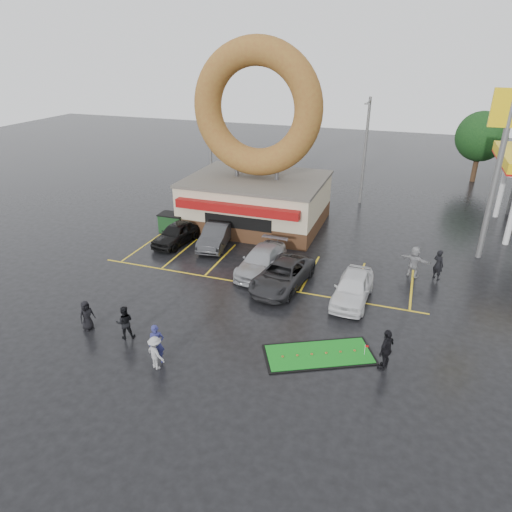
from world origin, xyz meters
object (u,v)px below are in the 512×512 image
(streetlight_left, at_px, (210,141))
(person_blue, at_px, (157,344))
(car_dgrey, at_px, (217,235))
(car_black, at_px, (177,233))
(car_silver, at_px, (261,260))
(person_cameraman, at_px, (386,349))
(car_grey, at_px, (282,275))
(car_white, at_px, (353,288))
(streetlight_mid, at_px, (365,149))
(putting_green, at_px, (319,354))
(dumpster, at_px, (173,223))
(shell_sign, at_px, (503,145))
(donut_shop, at_px, (256,168))

(streetlight_left, xyz_separation_m, person_blue, (8.60, -24.68, -3.85))
(car_dgrey, bearing_deg, car_black, -175.81)
(streetlight_left, height_order, car_silver, streetlight_left)
(car_black, distance_m, person_cameraman, 17.76)
(person_blue, bearing_deg, car_grey, 39.16)
(car_dgrey, xyz_separation_m, car_white, (10.11, -4.50, 0.01))
(car_dgrey, distance_m, car_silver, 5.09)
(streetlight_mid, bearing_deg, car_grey, -97.21)
(streetlight_left, xyz_separation_m, car_silver, (10.06, -14.70, -4.05))
(car_black, relative_size, putting_green, 0.82)
(car_grey, xyz_separation_m, dumpster, (-10.25, 5.57, -0.08))
(car_dgrey, distance_m, car_grey, 7.36)
(car_black, xyz_separation_m, dumpster, (-1.41, 1.94, -0.10))
(car_dgrey, bearing_deg, shell_sign, 5.62)
(car_dgrey, relative_size, dumpster, 2.61)
(person_cameraman, bearing_deg, car_black, -98.63)
(car_dgrey, height_order, car_grey, car_dgrey)
(car_silver, relative_size, car_grey, 0.97)
(streetlight_mid, bearing_deg, car_white, -83.72)
(donut_shop, xyz_separation_m, shell_sign, (16.00, -0.97, 2.91))
(streetlight_left, relative_size, car_silver, 1.78)
(person_cameraman, bearing_deg, car_white, -134.66)
(car_black, distance_m, car_white, 13.51)
(donut_shop, height_order, person_cameraman, donut_shop)
(car_white, xyz_separation_m, person_cameraman, (2.22, -5.36, 0.19))
(car_black, relative_size, car_dgrey, 0.93)
(streetlight_left, xyz_separation_m, car_black, (2.99, -12.50, -4.04))
(car_white, xyz_separation_m, dumpster, (-14.33, 5.85, -0.13))
(streetlight_mid, xyz_separation_m, putting_green, (1.27, -22.87, -4.74))
(car_black, bearing_deg, car_silver, -10.41)
(shell_sign, xyz_separation_m, putting_green, (-7.73, -13.95, -7.34))
(donut_shop, height_order, dumpster, donut_shop)
(streetlight_mid, bearing_deg, person_cameraman, -79.72)
(donut_shop, distance_m, person_cameraman, 18.87)
(streetlight_left, distance_m, putting_green, 27.09)
(car_grey, bearing_deg, streetlight_mid, 90.77)
(car_white, bearing_deg, car_grey, 178.44)
(streetlight_left, relative_size, car_dgrey, 1.91)
(car_dgrey, distance_m, dumpster, 4.43)
(streetlight_mid, height_order, dumpster, streetlight_mid)
(donut_shop, xyz_separation_m, car_grey, (4.83, -9.18, -3.74))
(car_black, bearing_deg, car_grey, -15.42)
(streetlight_left, relative_size, person_blue, 4.84)
(person_blue, distance_m, putting_green, 7.29)
(car_white, bearing_deg, shell_sign, 52.65)
(person_cameraman, bearing_deg, streetlight_mid, -146.83)
(donut_shop, height_order, car_black, donut_shop)
(car_white, height_order, putting_green, car_white)
(streetlight_mid, distance_m, car_silver, 16.69)
(car_grey, height_order, person_cameraman, person_cameraman)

